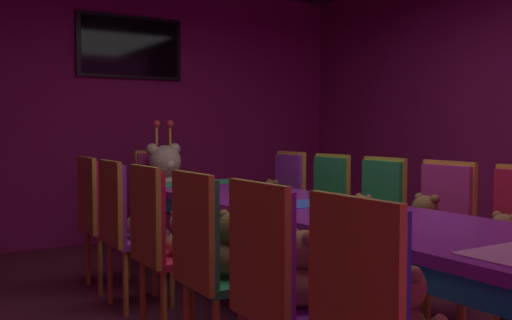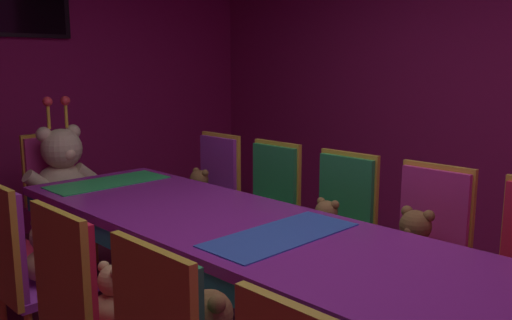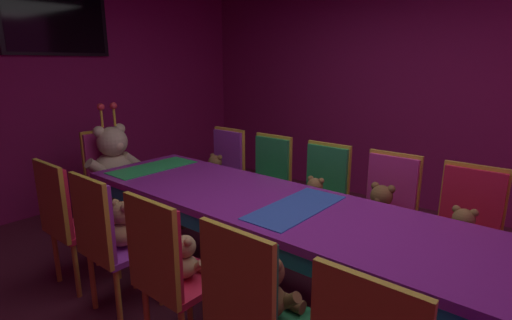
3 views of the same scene
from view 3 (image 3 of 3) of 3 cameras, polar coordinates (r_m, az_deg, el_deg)
ground_plane at (r=2.88m, az=5.51°, el=-20.85°), size 7.90×7.90×0.00m
wall_back at (r=4.92m, az=-26.96°, el=9.75°), size 5.20×0.12×2.80m
wall_right at (r=4.76m, az=24.22°, el=9.93°), size 0.12×6.40×2.80m
banquet_table at (r=2.56m, az=5.86°, el=-8.73°), size 0.90×3.61×0.75m
chair_left_2 at (r=1.86m, az=-1.16°, el=-20.44°), size 0.42×0.41×0.98m
teddy_left_2 at (r=1.95m, az=1.81°, el=-18.51°), size 0.27×0.35×0.33m
chair_left_3 at (r=2.21m, az=-13.24°, el=-14.72°), size 0.42×0.41×0.98m
teddy_left_3 at (r=2.30m, az=-10.31°, el=-14.11°), size 0.21×0.28×0.26m
chair_left_4 at (r=2.69m, az=-21.44°, el=-10.00°), size 0.42×0.41×0.98m
teddy_left_4 at (r=2.75m, az=-18.76°, el=-9.22°), size 0.26×0.34×0.32m
chair_left_5 at (r=3.14m, az=-26.37°, el=-7.00°), size 0.42×0.41×0.98m
chair_right_1 at (r=3.03m, az=28.69°, el=-8.05°), size 0.42×0.41×0.98m
teddy_right_1 at (r=2.90m, az=28.06°, el=-9.27°), size 0.23×0.30×0.28m
chair_right_2 at (r=3.17m, az=18.85°, el=-6.07°), size 0.42×0.41×0.98m
teddy_right_2 at (r=3.04m, az=17.84°, el=-6.82°), size 0.27×0.35×0.33m
chair_right_3 at (r=3.39m, az=9.85°, el=-4.20°), size 0.42×0.41×0.98m
teddy_right_3 at (r=3.28m, az=8.57°, el=-5.18°), size 0.22×0.29×0.27m
chair_right_4 at (r=3.70m, az=1.87°, el=-2.38°), size 0.42×0.41×0.98m
chair_right_5 at (r=4.08m, az=-4.63°, el=-0.86°), size 0.42×0.41×0.98m
teddy_right_5 at (r=3.99m, az=-6.06°, el=-1.49°), size 0.23×0.30×0.28m
throne_chair at (r=4.28m, az=-21.16°, el=-1.06°), size 0.41×0.42×0.98m
king_teddy_bear at (r=4.11m, az=-20.18°, el=0.18°), size 0.63×0.49×0.81m
wall_tv at (r=4.85m, az=-27.39°, el=17.39°), size 1.13×0.06×0.65m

